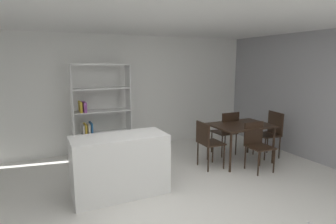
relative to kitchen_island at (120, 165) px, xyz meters
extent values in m
plane|color=silver|center=(0.58, -0.91, -0.45)|extent=(9.25, 9.25, 0.00)
cube|color=white|center=(0.58, -0.91, 2.15)|extent=(6.73, 6.41, 0.06)
cube|color=white|center=(0.58, 2.26, 0.83)|extent=(6.73, 0.06, 2.57)
cube|color=white|center=(0.00, 0.00, 0.00)|extent=(1.39, 0.63, 0.91)
cube|color=white|center=(-0.43, 1.86, 0.51)|extent=(0.02, 0.38, 1.94)
cube|color=white|center=(0.73, 1.86, 0.51)|extent=(0.02, 0.38, 1.94)
cube|color=white|center=(0.15, 1.86, 1.47)|extent=(1.19, 0.38, 0.02)
cube|color=white|center=(0.15, 1.86, -0.44)|extent=(1.19, 0.38, 0.02)
cube|color=white|center=(0.15, 1.86, 0.04)|extent=(1.14, 0.38, 0.02)
cube|color=white|center=(0.15, 1.86, 0.51)|extent=(1.14, 0.38, 0.02)
cube|color=white|center=(0.15, 1.86, 0.99)|extent=(1.14, 0.38, 0.02)
cube|color=silver|center=(-0.31, 1.86, -0.35)|extent=(0.05, 0.32, 0.17)
cube|color=orange|center=(-0.25, 1.86, -0.34)|extent=(0.05, 0.32, 0.18)
cube|color=#338E4C|center=(-0.19, 1.86, -0.34)|extent=(0.05, 0.32, 0.19)
cube|color=silver|center=(-0.25, 1.86, 0.16)|extent=(0.03, 0.32, 0.21)
cube|color=gold|center=(-0.21, 1.86, 0.16)|extent=(0.04, 0.32, 0.22)
cube|color=silver|center=(-0.14, 1.86, 0.16)|extent=(0.04, 0.32, 0.22)
cube|color=#2D6BAD|center=(-0.09, 1.86, 0.17)|extent=(0.03, 0.32, 0.24)
cube|color=gold|center=(-0.28, 1.86, 0.63)|extent=(0.04, 0.32, 0.21)
cube|color=#8E4793|center=(-0.20, 1.86, 0.63)|extent=(0.06, 0.32, 0.20)
cube|color=black|center=(2.54, 0.32, 0.30)|extent=(1.16, 0.84, 0.03)
cylinder|color=black|center=(2.02, -0.03, -0.09)|extent=(0.04, 0.04, 0.73)
cylinder|color=black|center=(3.06, -0.03, -0.09)|extent=(0.04, 0.04, 0.73)
cylinder|color=black|center=(2.02, 0.68, -0.09)|extent=(0.04, 0.04, 0.73)
cylinder|color=black|center=(3.06, 0.68, -0.09)|extent=(0.04, 0.04, 0.73)
cube|color=black|center=(2.54, -0.21, 0.00)|extent=(0.43, 0.44, 0.03)
cube|color=black|center=(2.55, -0.02, 0.22)|extent=(0.41, 0.05, 0.41)
cylinder|color=black|center=(2.36, -0.39, -0.23)|extent=(0.03, 0.03, 0.44)
cylinder|color=black|center=(2.71, -0.40, -0.23)|extent=(0.03, 0.03, 0.44)
cylinder|color=black|center=(2.37, -0.03, -0.23)|extent=(0.03, 0.03, 0.44)
cylinder|color=black|center=(2.73, -0.04, -0.23)|extent=(0.03, 0.03, 0.44)
cube|color=black|center=(1.84, 0.32, 0.02)|extent=(0.41, 0.44, 0.03)
cube|color=black|center=(1.66, 0.33, 0.23)|extent=(0.04, 0.43, 0.39)
cylinder|color=black|center=(2.01, 0.13, -0.22)|extent=(0.03, 0.03, 0.46)
cylinder|color=black|center=(2.02, 0.51, -0.22)|extent=(0.03, 0.03, 0.46)
cylinder|color=black|center=(1.67, 0.14, -0.22)|extent=(0.03, 0.03, 0.46)
cylinder|color=black|center=(1.68, 0.51, -0.22)|extent=(0.03, 0.03, 0.46)
cube|color=black|center=(3.24, 0.32, 0.02)|extent=(0.47, 0.48, 0.03)
cube|color=black|center=(3.44, 0.30, 0.26)|extent=(0.08, 0.44, 0.46)
cylinder|color=black|center=(3.09, 0.53, -0.22)|extent=(0.03, 0.03, 0.46)
cylinder|color=black|center=(3.04, 0.16, -0.22)|extent=(0.03, 0.03, 0.46)
cylinder|color=black|center=(3.44, 0.49, -0.22)|extent=(0.03, 0.03, 0.46)
cylinder|color=black|center=(3.40, 0.12, -0.22)|extent=(0.03, 0.03, 0.46)
cube|color=black|center=(2.54, 0.86, 0.03)|extent=(0.42, 0.44, 0.03)
cube|color=black|center=(2.54, 0.66, 0.26)|extent=(0.42, 0.03, 0.45)
cylinder|color=black|center=(2.72, 1.05, -0.22)|extent=(0.03, 0.03, 0.47)
cylinder|color=black|center=(2.36, 1.05, -0.22)|extent=(0.03, 0.03, 0.47)
cylinder|color=black|center=(2.73, 0.67, -0.22)|extent=(0.03, 0.03, 0.47)
cylinder|color=black|center=(2.36, 0.67, -0.22)|extent=(0.03, 0.03, 0.47)
camera|label=1|loc=(-1.03, -3.86, 1.52)|focal=29.60mm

